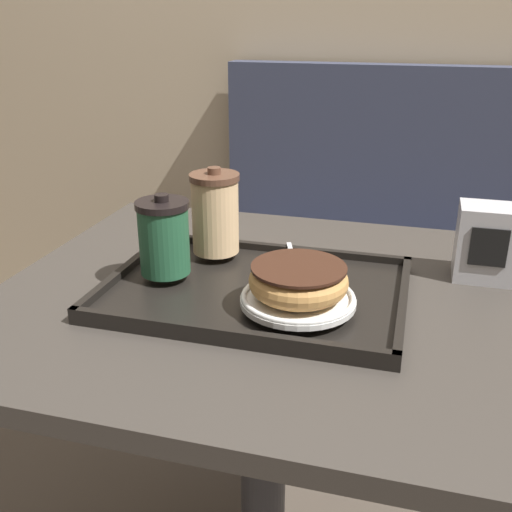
{
  "coord_description": "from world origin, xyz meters",
  "views": [
    {
      "loc": [
        0.21,
        -0.81,
        1.14
      ],
      "look_at": [
        -0.01,
        -0.02,
        0.8
      ],
      "focal_mm": 42.0,
      "sensor_mm": 36.0,
      "label": 1
    }
  ],
  "objects": [
    {
      "name": "coffee_cup_rear",
      "position": [
        -0.1,
        0.08,
        0.83
      ],
      "size": [
        0.08,
        0.08,
        0.14
      ],
      "color": "#E0B784",
      "rests_on": "serving_tray"
    },
    {
      "name": "napkin_dispenser",
      "position": [
        0.33,
        0.14,
        0.8
      ],
      "size": [
        0.09,
        0.08,
        0.12
      ],
      "color": "#B7B7BC",
      "rests_on": "cafe_table"
    },
    {
      "name": "booth_bench",
      "position": [
        0.2,
        0.87,
        0.32
      ],
      "size": [
        1.15,
        0.44,
        1.0
      ],
      "color": "#33384C",
      "rests_on": "ground_plane"
    },
    {
      "name": "donut_chocolate_glazed",
      "position": [
        0.07,
        -0.08,
        0.8
      ],
      "size": [
        0.14,
        0.14,
        0.04
      ],
      "color": "tan",
      "rests_on": "plate_with_chocolate_donut"
    },
    {
      "name": "coffee_cup_front",
      "position": [
        -0.15,
        -0.03,
        0.82
      ],
      "size": [
        0.08,
        0.08,
        0.13
      ],
      "color": "#235638",
      "rests_on": "serving_tray"
    },
    {
      "name": "serving_tray",
      "position": [
        -0.01,
        -0.02,
        0.75
      ],
      "size": [
        0.45,
        0.32,
        0.02
      ],
      "color": "black",
      "rests_on": "cafe_table"
    },
    {
      "name": "cafe_table",
      "position": [
        0.0,
        0.0,
        0.56
      ],
      "size": [
        0.82,
        0.72,
        0.74
      ],
      "color": "#38332D",
      "rests_on": "ground_plane"
    },
    {
      "name": "plate_with_chocolate_donut",
      "position": [
        0.07,
        -0.08,
        0.77
      ],
      "size": [
        0.16,
        0.16,
        0.01
      ],
      "color": "white",
      "rests_on": "serving_tray"
    },
    {
      "name": "spoon",
      "position": [
        0.04,
        0.05,
        0.77
      ],
      "size": [
        0.06,
        0.13,
        0.01
      ],
      "rotation": [
        0.0,
        0.0,
        5.02
      ],
      "color": "silver",
      "rests_on": "serving_tray"
    }
  ]
}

